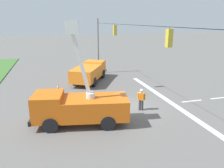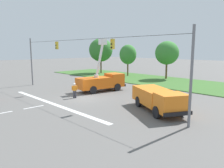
{
  "view_description": "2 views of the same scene",
  "coord_description": "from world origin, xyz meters",
  "px_view_note": "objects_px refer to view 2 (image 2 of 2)",
  "views": [
    {
      "loc": [
        -15.69,
        6.11,
        6.93
      ],
      "look_at": [
        0.61,
        1.55,
        1.99
      ],
      "focal_mm": 35.0,
      "sensor_mm": 36.0,
      "label": 1
    },
    {
      "loc": [
        20.05,
        -14.37,
        5.53
      ],
      "look_at": [
        2.44,
        2.47,
        1.65
      ],
      "focal_mm": 35.0,
      "sensor_mm": 36.0,
      "label": 2
    }
  ],
  "objects_px": {
    "tree_far_west": "(101,50)",
    "tree_centre": "(167,53)",
    "traffic_cone_mid_right": "(90,83)",
    "tree_west": "(128,55)",
    "traffic_cone_foreground_left": "(156,96)",
    "road_worker": "(75,89)",
    "utility_truck_support_near": "(158,98)",
    "utility_truck_bucket_lift": "(102,81)"
  },
  "relations": [
    {
      "from": "tree_west",
      "to": "utility_truck_support_near",
      "type": "relative_size",
      "value": 0.92
    },
    {
      "from": "traffic_cone_foreground_left",
      "to": "tree_west",
      "type": "bearing_deg",
      "value": 140.54
    },
    {
      "from": "utility_truck_bucket_lift",
      "to": "road_worker",
      "type": "xyz_separation_m",
      "value": [
        1.1,
        -5.05,
        -0.38
      ]
    },
    {
      "from": "tree_west",
      "to": "traffic_cone_mid_right",
      "type": "height_order",
      "value": "tree_west"
    },
    {
      "from": "tree_west",
      "to": "road_worker",
      "type": "xyz_separation_m",
      "value": [
        9.85,
        -19.91,
        -3.47
      ]
    },
    {
      "from": "traffic_cone_foreground_left",
      "to": "traffic_cone_mid_right",
      "type": "relative_size",
      "value": 1.19
    },
    {
      "from": "road_worker",
      "to": "traffic_cone_mid_right",
      "type": "relative_size",
      "value": 2.64
    },
    {
      "from": "tree_far_west",
      "to": "tree_west",
      "type": "xyz_separation_m",
      "value": [
        8.01,
        0.45,
        -0.91
      ]
    },
    {
      "from": "utility_truck_support_near",
      "to": "road_worker",
      "type": "xyz_separation_m",
      "value": [
        -9.67,
        -2.46,
        -0.18
      ]
    },
    {
      "from": "tree_centre",
      "to": "traffic_cone_mid_right",
      "type": "distance_m",
      "value": 15.82
    },
    {
      "from": "utility_truck_bucket_lift",
      "to": "traffic_cone_mid_right",
      "type": "xyz_separation_m",
      "value": [
        -5.22,
        2.16,
        -1.05
      ]
    },
    {
      "from": "tree_centre",
      "to": "traffic_cone_mid_right",
      "type": "bearing_deg",
      "value": -107.75
    },
    {
      "from": "utility_truck_support_near",
      "to": "traffic_cone_mid_right",
      "type": "distance_m",
      "value": 16.7
    },
    {
      "from": "tree_west",
      "to": "road_worker",
      "type": "relative_size",
      "value": 3.67
    },
    {
      "from": "tree_far_west",
      "to": "traffic_cone_foreground_left",
      "type": "xyz_separation_m",
      "value": [
        24.68,
        -13.27,
        -4.99
      ]
    },
    {
      "from": "utility_truck_support_near",
      "to": "traffic_cone_foreground_left",
      "type": "bearing_deg",
      "value": 127.45
    },
    {
      "from": "tree_west",
      "to": "utility_truck_support_near",
      "type": "distance_m",
      "value": 26.39
    },
    {
      "from": "tree_west",
      "to": "road_worker",
      "type": "distance_m",
      "value": 22.48
    },
    {
      "from": "traffic_cone_mid_right",
      "to": "utility_truck_bucket_lift",
      "type": "bearing_deg",
      "value": -22.5
    },
    {
      "from": "tree_far_west",
      "to": "tree_centre",
      "type": "bearing_deg",
      "value": 7.73
    },
    {
      "from": "utility_truck_bucket_lift",
      "to": "traffic_cone_foreground_left",
      "type": "relative_size",
      "value": 8.65
    },
    {
      "from": "tree_west",
      "to": "utility_truck_bucket_lift",
      "type": "xyz_separation_m",
      "value": [
        8.75,
        -14.85,
        -3.1
      ]
    },
    {
      "from": "road_worker",
      "to": "utility_truck_support_near",
      "type": "bearing_deg",
      "value": 14.27
    },
    {
      "from": "utility_truck_support_near",
      "to": "utility_truck_bucket_lift",
      "type": "bearing_deg",
      "value": 166.45
    },
    {
      "from": "tree_west",
      "to": "traffic_cone_mid_right",
      "type": "distance_m",
      "value": 13.81
    },
    {
      "from": "traffic_cone_mid_right",
      "to": "tree_west",
      "type": "bearing_deg",
      "value": 105.56
    },
    {
      "from": "utility_truck_support_near",
      "to": "traffic_cone_mid_right",
      "type": "relative_size",
      "value": 10.53
    },
    {
      "from": "tree_centre",
      "to": "traffic_cone_mid_right",
      "type": "xyz_separation_m",
      "value": [
        -4.62,
        -14.43,
        -4.55
      ]
    },
    {
      "from": "tree_far_west",
      "to": "tree_centre",
      "type": "relative_size",
      "value": 1.14
    },
    {
      "from": "utility_truck_bucket_lift",
      "to": "tree_far_west",
      "type": "bearing_deg",
      "value": 139.33
    },
    {
      "from": "tree_west",
      "to": "traffic_cone_mid_right",
      "type": "xyz_separation_m",
      "value": [
        3.53,
        -12.69,
        -4.15
      ]
    },
    {
      "from": "tree_west",
      "to": "tree_far_west",
      "type": "bearing_deg",
      "value": -176.77
    },
    {
      "from": "tree_centre",
      "to": "traffic_cone_mid_right",
      "type": "relative_size",
      "value": 10.51
    },
    {
      "from": "tree_centre",
      "to": "tree_far_west",
      "type": "bearing_deg",
      "value": -172.27
    },
    {
      "from": "tree_far_west",
      "to": "tree_west",
      "type": "bearing_deg",
      "value": 3.23
    },
    {
      "from": "road_worker",
      "to": "tree_far_west",
      "type": "bearing_deg",
      "value": 132.56
    },
    {
      "from": "tree_west",
      "to": "traffic_cone_foreground_left",
      "type": "bearing_deg",
      "value": -39.46
    },
    {
      "from": "road_worker",
      "to": "traffic_cone_foreground_left",
      "type": "distance_m",
      "value": 9.22
    },
    {
      "from": "utility_truck_bucket_lift",
      "to": "utility_truck_support_near",
      "type": "bearing_deg",
      "value": -13.55
    },
    {
      "from": "tree_west",
      "to": "traffic_cone_foreground_left",
      "type": "distance_m",
      "value": 21.97
    },
    {
      "from": "tree_west",
      "to": "utility_truck_bucket_lift",
      "type": "height_order",
      "value": "utility_truck_bucket_lift"
    },
    {
      "from": "tree_west",
      "to": "utility_truck_bucket_lift",
      "type": "distance_m",
      "value": 17.52
    }
  ]
}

